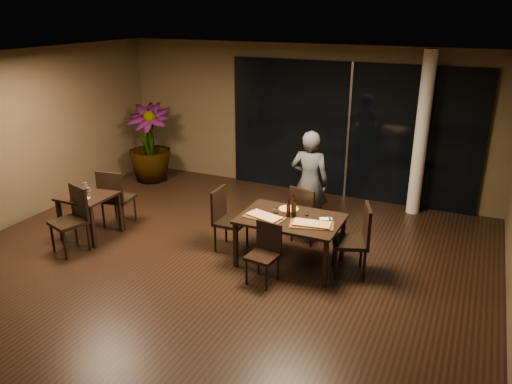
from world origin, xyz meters
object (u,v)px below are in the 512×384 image
Objects in this scene: chair_main_far at (305,212)px; diner at (309,182)px; chair_main_near at (265,250)px; chair_main_left at (226,216)px; chair_side_near at (73,216)px; main_table at (290,222)px; bottle_b at (294,207)px; potted_plant at (149,143)px; side_table at (89,202)px; chair_side_far at (115,196)px; bottle_c at (294,204)px; bottle_a at (288,208)px; chair_main_right at (357,237)px.

chair_main_far is 0.54× the size of diner.
chair_main_near is at bearing 97.90° from chair_main_far.
chair_main_left is 2.40m from chair_side_near.
chair_main_near is (-0.14, -0.61, -0.20)m from main_table.
chair_side_near is 3.57× the size of bottle_b.
chair_main_far is 4.47m from potted_plant.
chair_side_near is at bearing -75.68° from side_table.
chair_side_far is at bearing -67.68° from potted_plant.
chair_side_far is 0.62× the size of potted_plant.
bottle_c reaches higher than bottle_b.
bottle_b is (0.16, -1.16, 0.00)m from diner.
chair_main_near is 3.20× the size of bottle_a.
chair_side_far is 3.60× the size of bottle_b.
side_table is at bearing -175.22° from chair_main_near.
chair_main_near is 3.17m from chair_side_far.
chair_main_right is at bearing 7.75° from side_table.
bottle_c is at bearing 116.32° from bottle_b.
main_table is 5.59× the size of bottle_a.
chair_main_right is at bearing 157.94° from chair_main_far.
side_table is at bearing -73.82° from potted_plant.
bottle_a reaches higher than main_table.
chair_side_far is 2.56m from potted_plant.
bottle_a is at bearing -28.90° from potted_plant.
potted_plant is at bearing 152.51° from bottle_c.
diner reaches higher than potted_plant.
diner is 6.66× the size of bottle_a.
chair_main_far is 0.57m from diner.
main_table is 4.82m from potted_plant.
chair_side_near reaches higher than side_table.
bottle_c reaches higher than chair_main_left.
chair_side_near reaches higher than chair_main_left.
chair_main_left is at bearing -174.73° from bottle_c.
chair_side_near is (-3.13, -0.39, 0.11)m from chair_main_near.
side_table is at bearing 32.61° from chair_main_far.
bottle_c is (4.21, -2.19, 0.06)m from potted_plant.
chair_main_near is 0.76m from bottle_a.
main_table is 0.22m from bottle_a.
bottle_a reaches higher than side_table.
diner is at bearing 27.68° from side_table.
bottle_b is (-0.95, -0.04, 0.30)m from chair_main_right.
side_table is 2.73× the size of bottle_b.
bottle_b is at bearing -90.15° from chair_main_left.
main_table is 0.23m from bottle_b.
bottle_a is 0.91× the size of bottle_b.
chair_side_near is 3.86m from diner.
chair_main_right reaches higher than chair_side_near.
chair_side_near is 3.47m from potted_plant.
bottle_b is at bearing 64.87° from main_table.
potted_plant reaches higher than bottle_b.
chair_main_near is 2.93× the size of bottle_b.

